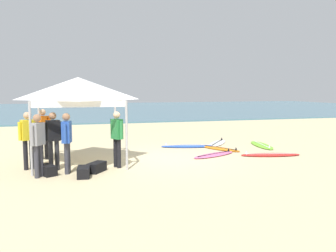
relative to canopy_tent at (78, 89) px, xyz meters
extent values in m
plane|color=beige|center=(2.78, -0.05, -2.38)|extent=(80.00, 80.00, 0.00)
cube|color=teal|center=(2.78, 30.59, -2.33)|extent=(80.00, 36.00, 0.10)
cylinder|color=#B7B7BC|center=(-1.31, -1.31, -1.36)|extent=(0.07, 0.07, 2.05)
cylinder|color=#B7B7BC|center=(1.31, -1.31, -1.36)|extent=(0.07, 0.07, 2.05)
cylinder|color=#B7B7BC|center=(-1.31, 1.31, -1.36)|extent=(0.07, 0.07, 2.05)
cylinder|color=#B7B7BC|center=(1.31, 1.31, -1.36)|extent=(0.07, 0.07, 2.05)
cube|color=white|center=(0.00, -1.31, -0.42)|extent=(2.61, 0.03, 0.18)
cube|color=white|center=(0.00, 1.31, -0.42)|extent=(2.61, 0.03, 0.18)
cube|color=white|center=(-1.31, 0.00, -0.42)|extent=(0.03, 2.61, 0.18)
cube|color=white|center=(1.31, 0.00, -0.42)|extent=(0.03, 2.61, 0.18)
pyramid|color=white|center=(0.00, 0.00, 0.02)|extent=(2.73, 2.73, 0.70)
ellipsoid|color=#7AD12D|center=(7.45, 1.45, -2.35)|extent=(1.01, 2.25, 0.07)
cube|color=white|center=(7.45, 1.45, -2.31)|extent=(0.41, 1.82, 0.01)
cone|color=white|center=(7.27, 0.58, -2.25)|extent=(0.09, 0.09, 0.12)
ellipsoid|color=orange|center=(5.41, 1.16, -2.35)|extent=(1.32, 1.86, 0.07)
cube|color=black|center=(5.41, 1.16, -2.31)|extent=(0.78, 1.40, 0.01)
cone|color=black|center=(5.77, 0.49, -2.25)|extent=(0.09, 0.09, 0.12)
ellipsoid|color=red|center=(6.61, -0.54, -2.35)|extent=(2.22, 1.00, 0.07)
cube|color=white|center=(6.61, -0.54, -2.31)|extent=(1.80, 0.41, 0.01)
cone|color=white|center=(5.75, -0.36, -2.25)|extent=(0.09, 0.09, 0.12)
ellipsoid|color=white|center=(5.87, 2.46, -2.35)|extent=(1.70, 1.94, 0.07)
cube|color=black|center=(5.87, 2.46, -2.31)|extent=(1.11, 1.39, 0.01)
cone|color=black|center=(6.39, 3.12, -2.25)|extent=(0.09, 0.09, 0.12)
ellipsoid|color=pink|center=(4.66, 0.03, -2.35)|extent=(2.02, 1.32, 0.07)
cube|color=black|center=(4.66, 0.03, -2.31)|extent=(1.55, 0.75, 0.01)
cone|color=black|center=(5.40, 0.37, -2.25)|extent=(0.09, 0.09, 0.12)
ellipsoid|color=blue|center=(4.41, 2.05, -2.35)|extent=(2.37, 1.09, 0.07)
cube|color=white|center=(4.41, 2.05, -2.31)|extent=(1.92, 0.45, 0.01)
cone|color=white|center=(3.49, 2.25, -2.25)|extent=(0.09, 0.09, 0.12)
cylinder|color=black|center=(1.12, -0.98, -1.94)|extent=(0.13, 0.13, 0.88)
cylinder|color=black|center=(1.04, -0.82, -1.94)|extent=(0.13, 0.13, 0.88)
cube|color=#2D8C47|center=(1.08, -0.90, -1.20)|extent=(0.36, 0.42, 0.60)
sphere|color=beige|center=(1.08, -0.90, -0.78)|extent=(0.21, 0.21, 0.21)
cylinder|color=#2D8C47|center=(1.18, -1.10, -1.22)|extent=(0.09, 0.09, 0.54)
cylinder|color=#2D8C47|center=(0.98, -0.69, -1.22)|extent=(0.09, 0.09, 0.54)
cylinder|color=#383842|center=(-0.39, -1.35, -1.94)|extent=(0.13, 0.13, 0.88)
cylinder|color=#383842|center=(-0.35, -1.17, -1.94)|extent=(0.13, 0.13, 0.88)
cube|color=#2851B2|center=(-0.37, -1.26, -1.20)|extent=(0.29, 0.40, 0.60)
sphere|color=#9E7051|center=(-0.37, -1.26, -0.78)|extent=(0.21, 0.21, 0.21)
cylinder|color=#2851B2|center=(-0.42, -1.49, -1.22)|extent=(0.09, 0.09, 0.54)
cylinder|color=#2851B2|center=(-0.33, -1.04, -1.22)|extent=(0.09, 0.09, 0.54)
cylinder|color=#2D2D33|center=(-0.84, -0.82, -1.94)|extent=(0.13, 0.13, 0.88)
cylinder|color=#2D2D33|center=(-0.67, -0.77, -1.94)|extent=(0.13, 0.13, 0.88)
cube|color=black|center=(-0.75, -0.79, -1.20)|extent=(0.41, 0.33, 0.60)
sphere|color=#9E7051|center=(-0.75, -0.79, -0.78)|extent=(0.21, 0.21, 0.21)
cylinder|color=black|center=(-0.97, -0.87, -1.22)|extent=(0.09, 0.09, 0.54)
cylinder|color=black|center=(-0.54, -0.72, -1.22)|extent=(0.09, 0.09, 0.54)
cylinder|color=black|center=(-1.56, -0.48, -1.94)|extent=(0.13, 0.13, 0.88)
cylinder|color=black|center=(-1.40, -0.40, -1.94)|extent=(0.13, 0.13, 0.88)
cube|color=yellow|center=(-1.48, -0.44, -1.20)|extent=(0.42, 0.36, 0.60)
sphere|color=tan|center=(-1.48, -0.44, -0.78)|extent=(0.21, 0.21, 0.21)
cylinder|color=yellow|center=(-1.68, -0.55, -1.22)|extent=(0.09, 0.09, 0.54)
cylinder|color=yellow|center=(-1.28, -0.34, -1.22)|extent=(0.09, 0.09, 0.54)
cylinder|color=black|center=(-1.25, 1.07, -1.94)|extent=(0.13, 0.13, 0.88)
cylinder|color=black|center=(-1.08, 1.00, -1.94)|extent=(0.13, 0.13, 0.88)
cube|color=orange|center=(-1.16, 1.04, -1.20)|extent=(0.41, 0.33, 0.60)
sphere|color=tan|center=(-1.16, 1.04, -0.78)|extent=(0.21, 0.21, 0.21)
cylinder|color=orange|center=(-1.38, 1.12, -1.22)|extent=(0.09, 0.09, 0.54)
cylinder|color=orange|center=(-0.95, 0.95, -1.22)|extent=(0.09, 0.09, 0.54)
cylinder|color=#383842|center=(-1.16, -1.57, -1.94)|extent=(0.13, 0.13, 0.88)
cylinder|color=#383842|center=(-1.07, -1.42, -1.94)|extent=(0.13, 0.13, 0.88)
cube|color=gray|center=(-1.12, -1.50, -1.20)|extent=(0.38, 0.42, 0.60)
sphere|color=#9E7051|center=(-1.12, -1.50, -0.78)|extent=(0.21, 0.21, 0.21)
cylinder|color=gray|center=(-1.24, -1.69, -1.22)|extent=(0.09, 0.09, 0.54)
cylinder|color=gray|center=(-0.99, -1.30, -1.22)|extent=(0.09, 0.09, 0.54)
cube|color=black|center=(0.43, -1.32, -2.24)|extent=(0.61, 0.67, 0.28)
cube|color=black|center=(-0.92, -1.31, -2.24)|extent=(0.58, 0.68, 0.28)
cube|color=black|center=(0.04, -1.81, -2.24)|extent=(0.37, 0.63, 0.28)
camera|label=1|loc=(-0.23, -11.15, -0.03)|focal=36.55mm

